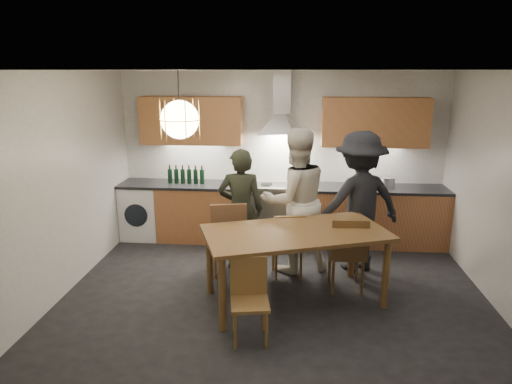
# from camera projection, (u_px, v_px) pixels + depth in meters

# --- Properties ---
(ground) EXTENTS (5.00, 5.00, 0.00)m
(ground) POSITION_uv_depth(u_px,v_px,m) (274.00, 300.00, 5.32)
(ground) COLOR black
(ground) RESTS_ON ground
(room_shell) EXTENTS (5.02, 4.52, 2.61)m
(room_shell) POSITION_uv_depth(u_px,v_px,m) (275.00, 156.00, 4.88)
(room_shell) COLOR white
(room_shell) RESTS_ON ground
(counter_run) EXTENTS (5.00, 0.62, 0.90)m
(counter_run) POSITION_uv_depth(u_px,v_px,m) (282.00, 213.00, 7.08)
(counter_run) COLOR #BD7748
(counter_run) RESTS_ON ground
(range_stove) EXTENTS (0.90, 0.60, 0.92)m
(range_stove) POSITION_uv_depth(u_px,v_px,m) (280.00, 214.00, 7.08)
(range_stove) COLOR silver
(range_stove) RESTS_ON ground
(wall_fixtures) EXTENTS (4.30, 0.54, 1.10)m
(wall_fixtures) POSITION_uv_depth(u_px,v_px,m) (282.00, 121.00, 6.83)
(wall_fixtures) COLOR #CA844D
(wall_fixtures) RESTS_ON ground
(pendant_lamp) EXTENTS (0.43, 0.43, 0.70)m
(pendant_lamp) POSITION_uv_depth(u_px,v_px,m) (180.00, 120.00, 4.77)
(pendant_lamp) COLOR black
(pendant_lamp) RESTS_ON ground
(dining_table) EXTENTS (2.25, 1.63, 0.86)m
(dining_table) POSITION_uv_depth(u_px,v_px,m) (296.00, 239.00, 5.14)
(dining_table) COLOR brown
(dining_table) RESTS_ON ground
(chair_back_left) EXTENTS (0.54, 0.54, 1.00)m
(chair_back_left) POSITION_uv_depth(u_px,v_px,m) (229.00, 234.00, 5.84)
(chair_back_left) COLOR brown
(chair_back_left) RESTS_ON ground
(chair_back_mid) EXTENTS (0.45, 0.45, 0.87)m
(chair_back_mid) POSITION_uv_depth(u_px,v_px,m) (288.00, 242.00, 5.77)
(chair_back_mid) COLOR brown
(chair_back_mid) RESTS_ON ground
(chair_back_right) EXTENTS (0.45, 0.45, 0.94)m
(chair_back_right) POSITION_uv_depth(u_px,v_px,m) (348.00, 250.00, 5.41)
(chair_back_right) COLOR brown
(chair_back_right) RESTS_ON ground
(chair_front) EXTENTS (0.43, 0.43, 0.82)m
(chair_front) POSITION_uv_depth(u_px,v_px,m) (249.00, 293.00, 4.51)
(chair_front) COLOR brown
(chair_front) RESTS_ON ground
(person_left) EXTENTS (0.63, 0.44, 1.64)m
(person_left) POSITION_uv_depth(u_px,v_px,m) (241.00, 209.00, 6.03)
(person_left) COLOR black
(person_left) RESTS_ON ground
(person_mid) EXTENTS (1.13, 1.02, 1.91)m
(person_mid) POSITION_uv_depth(u_px,v_px,m) (295.00, 201.00, 5.94)
(person_mid) COLOR beige
(person_mid) RESTS_ON ground
(person_right) EXTENTS (1.37, 1.08, 1.86)m
(person_right) POSITION_uv_depth(u_px,v_px,m) (359.00, 202.00, 5.96)
(person_right) COLOR black
(person_right) RESTS_ON ground
(mixing_bowl) EXTENTS (0.35, 0.35, 0.07)m
(mixing_bowl) POSITION_uv_depth(u_px,v_px,m) (363.00, 185.00, 6.84)
(mixing_bowl) COLOR silver
(mixing_bowl) RESTS_ON counter_run
(stock_pot) EXTENTS (0.23, 0.23, 0.15)m
(stock_pot) POSITION_uv_depth(u_px,v_px,m) (387.00, 183.00, 6.82)
(stock_pot) COLOR #B4B4B7
(stock_pot) RESTS_ON counter_run
(wine_bottles) EXTENTS (0.57, 0.07, 0.29)m
(wine_bottles) POSITION_uv_depth(u_px,v_px,m) (186.00, 174.00, 7.05)
(wine_bottles) COLOR black
(wine_bottles) RESTS_ON counter_run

